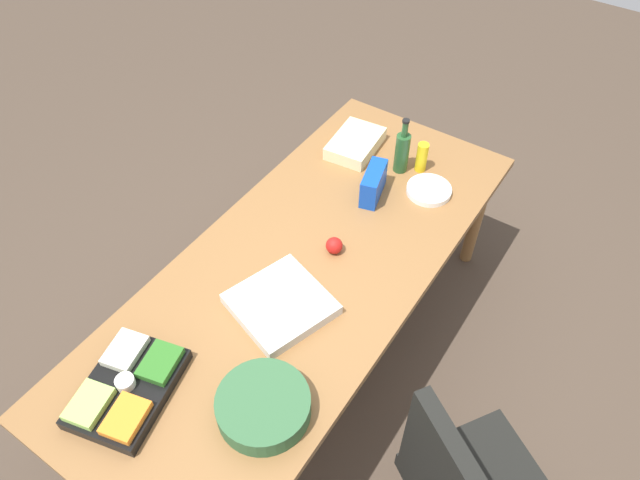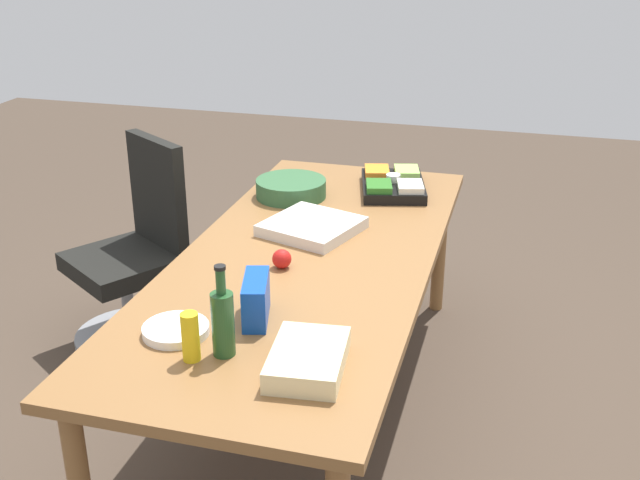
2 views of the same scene
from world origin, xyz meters
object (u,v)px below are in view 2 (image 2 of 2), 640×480
Objects in this scene: conference_table at (308,270)px; salad_bowl at (291,188)px; office_chair at (135,268)px; pizza_box at (312,227)px; paper_plate_stack at (176,330)px; wine_bottle at (223,321)px; mustard_bottle at (190,337)px; sheet_cake at (308,359)px; chip_bag_blue at (256,299)px; veggie_tray at (393,184)px; apple_red at (282,259)px.

salad_bowl is at bearing -157.11° from conference_table.
salad_bowl is at bearing 109.45° from office_chair.
paper_plate_stack is at bearing 6.86° from pizza_box.
salad_bowl is (-0.40, -0.22, 0.02)m from pizza_box.
office_chair is 2.86× the size of pizza_box.
mustard_bottle is at bearing -56.40° from wine_bottle.
paper_plate_stack is 0.49m from sheet_cake.
office_chair is 4.69× the size of chip_bag_blue.
office_chair is 3.36× the size of wine_bottle.
veggie_tray is at bearing 164.85° from paper_plate_stack.
salad_bowl reaches higher than conference_table.
conference_table is 31.63× the size of apple_red.
chip_bag_blue is 0.25m from wine_bottle.
paper_plate_stack is 1.37m from salad_bowl.
paper_plate_stack is 0.69× the size of sheet_cake.
paper_plate_stack is at bearing -16.88° from apple_red.
salad_bowl is (-0.64, -0.27, 0.11)m from conference_table.
apple_red is at bearing -23.66° from conference_table.
apple_red is (0.14, -0.06, 0.11)m from conference_table.
conference_table is at bearing 22.89° from salad_bowl.
wine_bottle is (-0.02, -0.28, 0.08)m from sheet_cake.
office_chair is at bearing -80.50° from pizza_box.
office_chair is 4.69× the size of paper_plate_stack.
salad_bowl is at bearing -65.09° from veggie_tray.
conference_table is 10.93× the size of paper_plate_stack.
office_chair reaches higher than mustard_bottle.
veggie_tray is 1.64m from paper_plate_stack.
office_chair is 1.15m from apple_red.
wine_bottle reaches higher than sheet_cake.
veggie_tray is 1.50× the size of sheet_cake.
veggie_tray is 1.57× the size of wine_bottle.
conference_table is 0.88m from mustard_bottle.
chip_bag_blue reaches higher than veggie_tray.
mustard_bottle reaches higher than veggie_tray.
mustard_bottle is (0.30, -0.11, 0.01)m from chip_bag_blue.
mustard_bottle is at bearing -8.22° from conference_table.
wine_bottle reaches higher than chip_bag_blue.
pizza_box is 0.46m from salad_bowl.
office_chair reaches higher than veggie_tray.
chip_bag_blue reaches higher than paper_plate_stack.
apple_red is (0.38, -0.01, 0.01)m from pizza_box.
conference_table is at bearing -163.57° from sheet_cake.
sheet_cake is (0.82, 0.24, 0.10)m from conference_table.
chip_bag_blue is (1.20, 0.25, 0.03)m from salad_bowl.
paper_plate_stack is 2.89× the size of apple_red.
veggie_tray is at bearing 176.71° from pizza_box.
wine_bottle is at bearing 123.60° from mustard_bottle.
veggie_tray is at bearing 171.65° from chip_bag_blue.
paper_plate_stack is at bearing -110.15° from wine_bottle.
veggie_tray is 1.43m from chip_bag_blue.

